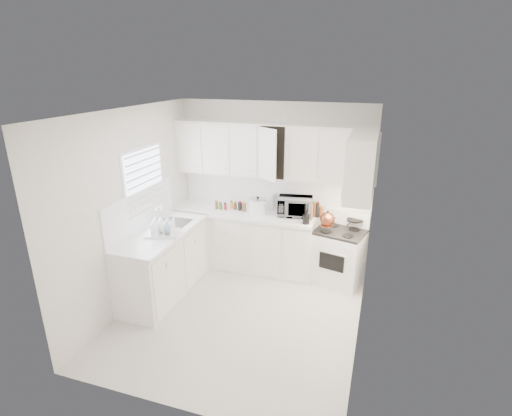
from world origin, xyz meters
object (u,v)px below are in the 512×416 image
at_px(rice_cooker, 258,205).
at_px(utensil_crock, 306,213).
at_px(stove, 339,249).
at_px(dish_rack, 162,227).
at_px(tea_kettle, 327,218).
at_px(microwave, 295,205).

relative_size(rice_cooker, utensil_crock, 0.82).
xyz_separation_m(stove, dish_rack, (-2.22, -1.17, 0.54)).
bearing_deg(tea_kettle, stove, 65.72).
height_order(microwave, rice_cooker, microwave).
height_order(tea_kettle, rice_cooker, rice_cooker).
xyz_separation_m(stove, microwave, (-0.70, 0.10, 0.59)).
height_order(stove, dish_rack, dish_rack).
bearing_deg(stove, utensil_crock, -144.55).
xyz_separation_m(stove, utensil_crock, (-0.48, -0.19, 0.58)).
bearing_deg(tea_kettle, microwave, 177.86).
relative_size(tea_kettle, utensil_crock, 0.80).
bearing_deg(utensil_crock, dish_rack, -150.72).
height_order(microwave, dish_rack, microwave).
height_order(tea_kettle, utensil_crock, utensil_crock).
bearing_deg(stove, rice_cooker, -166.83).
relative_size(microwave, utensil_crock, 1.57).
distance_m(stove, dish_rack, 2.56).
bearing_deg(rice_cooker, utensil_crock, 1.30).
xyz_separation_m(microwave, dish_rack, (-1.52, -1.26, -0.06)).
xyz_separation_m(microwave, utensil_crock, (0.23, -0.29, -0.01)).
height_order(rice_cooker, utensil_crock, utensil_crock).
relative_size(stove, rice_cooker, 3.97).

